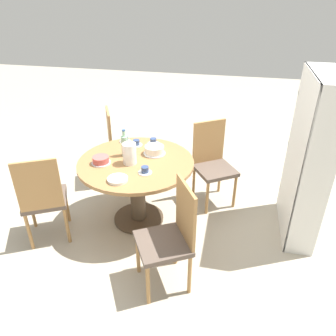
% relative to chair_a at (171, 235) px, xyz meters
% --- Properties ---
extents(ground_plane, '(14.00, 14.00, 0.00)m').
position_rel_chair_a_xyz_m(ground_plane, '(-0.78, -0.53, -0.52)').
color(ground_plane, '#B2A893').
extents(dining_table, '(1.20, 1.20, 0.75)m').
position_rel_chair_a_xyz_m(dining_table, '(-0.78, -0.53, 0.05)').
color(dining_table, '#473828').
rests_on(dining_table, ground_plane).
extents(chair_a, '(0.57, 0.57, 0.98)m').
position_rel_chair_a_xyz_m(chair_a, '(0.00, 0.00, 0.00)').
color(chair_a, '#A87A47').
rests_on(chair_a, ground_plane).
extents(chair_b, '(0.58, 0.58, 0.98)m').
position_rel_chair_a_xyz_m(chair_b, '(-1.36, 0.22, 0.00)').
color(chair_b, '#A87A47').
rests_on(chair_b, ground_plane).
extents(chair_c, '(0.56, 0.56, 0.98)m').
position_rel_chair_a_xyz_m(chair_c, '(-1.60, -1.00, 0.00)').
color(chair_c, '#A87A47').
rests_on(chair_c, ground_plane).
extents(chair_d, '(0.57, 0.57, 0.98)m').
position_rel_chair_a_xyz_m(chair_d, '(-0.28, -1.33, 0.00)').
color(chair_d, '#A87A47').
rests_on(chair_d, ground_plane).
extents(bookshelf, '(0.85, 0.28, 1.68)m').
position_rel_chair_a_xyz_m(bookshelf, '(-1.01, 1.14, 0.32)').
color(bookshelf, silver).
rests_on(bookshelf, ground_plane).
extents(coffee_pot, '(0.14, 0.14, 0.26)m').
position_rel_chair_a_xyz_m(coffee_pot, '(-0.73, -0.57, 0.35)').
color(coffee_pot, white).
rests_on(coffee_pot, dining_table).
extents(water_bottle, '(0.07, 0.07, 0.29)m').
position_rel_chair_a_xyz_m(water_bottle, '(-0.89, -0.68, 0.35)').
color(water_bottle, '#99C6A3').
rests_on(water_bottle, dining_table).
extents(cake_main, '(0.24, 0.24, 0.09)m').
position_rel_chair_a_xyz_m(cake_main, '(-0.98, -0.38, 0.27)').
color(cake_main, silver).
rests_on(cake_main, dining_table).
extents(cake_second, '(0.20, 0.20, 0.08)m').
position_rel_chair_a_xyz_m(cake_second, '(-0.66, -0.86, 0.27)').
color(cake_second, silver).
rests_on(cake_second, dining_table).
extents(cup_a, '(0.13, 0.13, 0.07)m').
position_rel_chair_a_xyz_m(cup_a, '(-1.23, -0.46, 0.26)').
color(cup_a, silver).
rests_on(cup_a, dining_table).
extents(cup_b, '(0.13, 0.13, 0.07)m').
position_rel_chair_a_xyz_m(cup_b, '(-0.57, -0.37, 0.26)').
color(cup_b, silver).
rests_on(cup_b, dining_table).
extents(cup_c, '(0.13, 0.13, 0.07)m').
position_rel_chair_a_xyz_m(cup_c, '(-1.21, -0.79, 0.26)').
color(cup_c, silver).
rests_on(cup_c, dining_table).
extents(cup_d, '(0.13, 0.13, 0.07)m').
position_rel_chair_a_xyz_m(cup_d, '(-1.15, -0.63, 0.26)').
color(cup_d, silver).
rests_on(cup_d, dining_table).
extents(plate_stack, '(0.19, 0.19, 0.03)m').
position_rel_chair_a_xyz_m(plate_stack, '(-0.38, -0.58, 0.25)').
color(plate_stack, white).
rests_on(plate_stack, dining_table).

